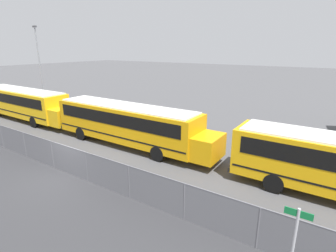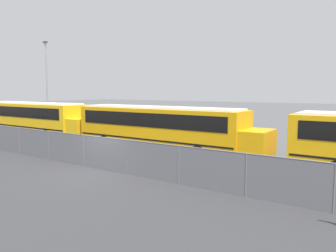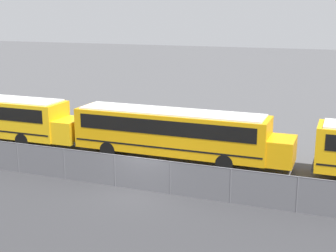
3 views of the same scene
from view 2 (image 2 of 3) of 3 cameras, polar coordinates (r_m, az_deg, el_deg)
The scene contains 5 objects.
ground_plane at distance 17.18m, azimuth -11.07°, elevation -7.55°, with size 200.00×200.00×0.00m, color #4C4C4F.
fence at distance 16.99m, azimuth -11.14°, elevation -4.69°, with size 81.54×0.07×1.71m.
school_bus_1 at distance 30.84m, azimuth -22.40°, elevation 1.55°, with size 13.36×2.48×3.02m.
school_bus_2 at distance 21.01m, azimuth -1.19°, elevation 0.07°, with size 13.36×2.48×3.02m.
light_pole at distance 39.86m, azimuth -20.35°, elevation 7.41°, with size 0.60×0.24×9.54m.
Camera 2 is at (11.95, -11.66, 4.04)m, focal length 35.00 mm.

